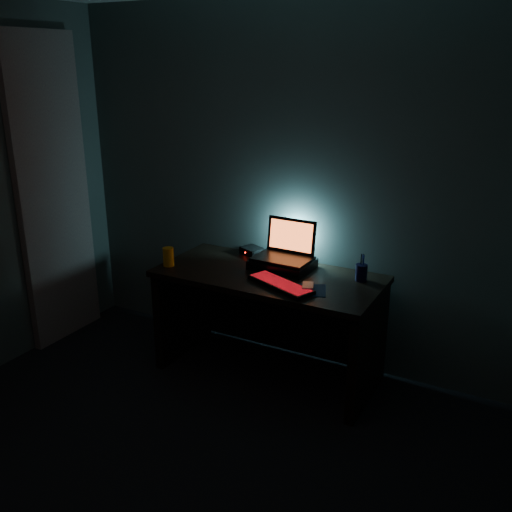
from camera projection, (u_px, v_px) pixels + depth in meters
The scene contains 11 objects.
room at pixel (86, 284), 2.28m from camera, with size 3.50×4.00×2.50m.
desk at pixel (272, 306), 3.92m from camera, with size 1.50×0.70×0.75m.
curtain at pixel (53, 194), 4.26m from camera, with size 0.06×0.65×2.30m, color #AC9E89.
riser at pixel (282, 264), 3.88m from camera, with size 0.40×0.30×0.06m, color black.
laptop at pixel (286, 249), 3.90m from camera, with size 0.39×0.29×0.26m.
keyboard at pixel (280, 285), 3.57m from camera, with size 0.50×0.32×0.03m.
mousepad at pixel (308, 290), 3.52m from camera, with size 0.22×0.20×0.00m, color navy.
mouse at pixel (308, 287), 3.51m from camera, with size 0.07×0.11×0.03m, color gray.
pen_cup at pixel (361, 273), 3.66m from camera, with size 0.08×0.08×0.11m, color black.
juice_glass at pixel (168, 257), 3.92m from camera, with size 0.08×0.08×0.13m, color orange.
router at pixel (252, 251), 4.16m from camera, with size 0.19×0.17×0.05m.
Camera 1 is at (1.60, -1.54, 2.10)m, focal length 40.00 mm.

